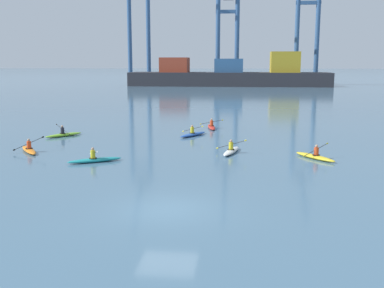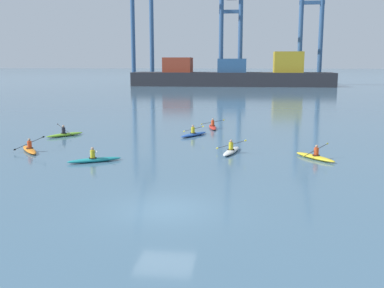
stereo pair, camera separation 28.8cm
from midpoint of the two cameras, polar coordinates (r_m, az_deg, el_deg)
The scene contains 12 objects.
ground_plane at distance 19.87m, azimuth -2.98°, elevation -8.07°, with size 800.00×800.00×0.00m, color #476B84.
container_barge at distance 119.75m, azimuth 5.26°, elevation 8.49°, with size 51.16×9.40×8.66m.
gantry_crane_west at distance 133.96m, azimuth -6.22°, elevation 15.85°, with size 6.59×17.45×42.25m.
gantry_crane_west_mid at distance 126.37m, azimuth 4.91°, elevation 14.73°, with size 6.34×17.80×35.67m.
gantry_crane_east_mid at distance 128.09m, azimuth 14.69°, elevation 14.78°, with size 6.48×19.36×33.72m.
kayak_white at distance 31.77m, azimuth 5.15°, elevation -0.82°, with size 2.15×3.45×1.02m.
kayak_lime at distance 40.21m, azimuth -15.32°, elevation 1.18°, with size 2.56×3.05×1.01m.
kayak_blue at distance 38.90m, azimuth 0.41°, elevation 1.25°, with size 2.26×3.23×0.98m.
kayak_yellow at distance 30.79m, azimuth 15.28°, elevation -1.50°, with size 2.48×3.10×1.01m.
kayak_teal at distance 29.46m, azimuth -11.76°, elevation -1.87°, with size 3.24×2.23×0.95m.
kayak_red at distance 43.39m, azimuth 2.77°, elevation 2.17°, with size 2.24×3.45×0.95m.
kayak_orange at distance 34.04m, azimuth -19.28°, elevation -0.62°, with size 2.51×3.09×1.06m.
Camera 2 is at (3.36, -18.58, 6.23)m, focal length 42.99 mm.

